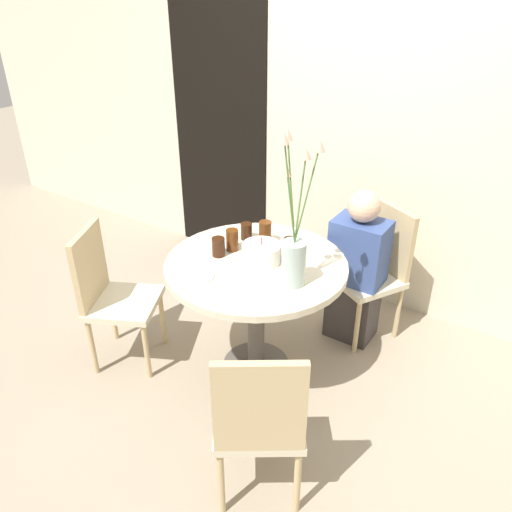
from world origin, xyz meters
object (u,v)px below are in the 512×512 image
Objects in this scene: birthday_cake at (261,253)px; chair_far_back at (259,418)px; chair_left_flank at (376,265)px; drink_glass_0 at (246,231)px; drink_glass_4 at (232,240)px; drink_glass_2 at (265,232)px; person_woman at (357,272)px; side_plate at (196,276)px; drink_glass_1 at (290,249)px; drink_glass_3 at (218,247)px; chair_near_front at (110,291)px; flower_vase at (294,246)px.

chair_far_back is at bearing -57.47° from birthday_cake.
chair_left_flank is 8.93× the size of drink_glass_0.
drink_glass_0 is 0.17m from drink_glass_4.
drink_glass_0 is 0.73× the size of drink_glass_2.
drink_glass_2 is 0.69m from person_woman.
drink_glass_1 reaches higher than side_plate.
drink_glass_0 is at bearing -142.64° from person_woman.
birthday_cake is at bearing 17.69° from drink_glass_3.
side_plate is (-0.62, -1.09, 0.26)m from chair_left_flank.
chair_left_flank reaches higher than drink_glass_0.
drink_glass_2 is 1.06× the size of drink_glass_4.
chair_far_back is 1.18m from drink_glass_2.
person_woman is at bearing 37.36° from drink_glass_0.
chair_far_back is 1.39m from person_woman.
person_woman reaches higher than chair_far_back.
person_woman reaches higher than drink_glass_4.
side_plate is 0.36m from drink_glass_4.
drink_glass_3 is (0.57, 0.35, 0.32)m from chair_near_front.
chair_far_back is 1.23m from drink_glass_0.
drink_glass_2 is (-0.59, 0.97, 0.33)m from chair_far_back.
side_plate is 0.55m from drink_glass_2.
chair_near_front reaches higher than side_plate.
birthday_cake is at bearing -139.99° from drink_glass_1.
flower_vase is at bearing -105.72° from chair_far_back.
drink_glass_1 is at bearing 26.32° from drink_glass_3.
person_woman is (0.55, 0.60, -0.33)m from drink_glass_4.
drink_glass_3 is (-0.66, -0.83, 0.32)m from chair_left_flank.
drink_glass_3 is at bearing -99.16° from chair_left_flank.
chair_far_back is 0.96m from birthday_cake.
chair_far_back is 8.14× the size of drink_glass_3.
drink_glass_0 is at bearing 149.97° from flower_vase.
chair_left_flank is at bearing 49.41° from drink_glass_4.
side_plate is 1.42× the size of drink_glass_2.
drink_glass_0 is 0.91× the size of drink_glass_3.
chair_far_back is 6.96× the size of drink_glass_4.
chair_left_flank is at bearing 60.34° from side_plate.
chair_far_back is at bearing -48.09° from drink_glass_4.
person_woman is at bearing 42.92° from drink_glass_2.
birthday_cake is 0.32m from flower_vase.
person_woman is at bearing -118.27° from chair_far_back.
person_woman is (0.58, 0.69, -0.32)m from drink_glass_3.
chair_left_flank is 6.54× the size of drink_glass_2.
birthday_cake is at bearing -91.92° from chair_far_back.
drink_glass_4 is 0.12× the size of person_woman.
chair_left_flank and chair_near_front have the same top height.
flower_vase is at bearing -20.60° from birthday_cake.
chair_near_front reaches higher than drink_glass_4.
person_woman is (-0.15, 1.38, -0.01)m from chair_far_back.
chair_left_flank is at bearing 41.62° from drink_glass_0.
chair_left_flank is at bearing 51.79° from drink_glass_3.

